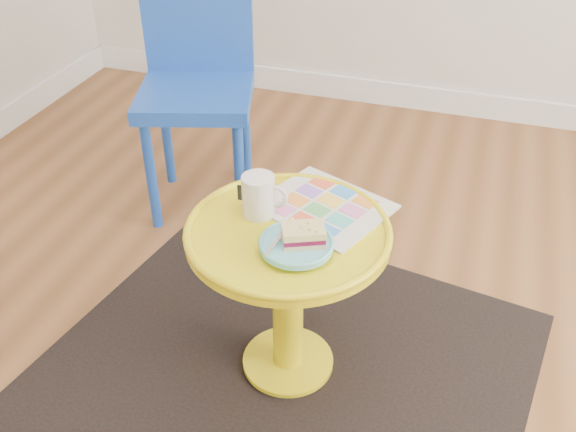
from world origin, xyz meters
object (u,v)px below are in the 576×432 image
(chair, at_px, (197,72))
(mug, at_px, (259,195))
(newspaper, at_px, (324,206))
(side_table, at_px, (288,272))
(plate, at_px, (296,245))

(chair, xyz_separation_m, mug, (0.50, -0.72, 0.03))
(newspaper, bearing_deg, chair, 157.81)
(side_table, relative_size, newspaper, 1.67)
(side_table, xyz_separation_m, plate, (0.04, -0.07, 0.15))
(chair, distance_m, mug, 0.88)
(newspaper, relative_size, mug, 2.56)
(chair, height_order, mug, chair)
(side_table, relative_size, plate, 2.91)
(mug, bearing_deg, newspaper, 25.86)
(side_table, height_order, newspaper, newspaper)
(mug, height_order, plate, mug)
(mug, relative_size, plate, 0.68)
(mug, distance_m, plate, 0.18)
(chair, bearing_deg, newspaper, -61.72)
(side_table, relative_size, chair, 0.57)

